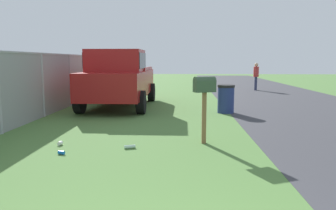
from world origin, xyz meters
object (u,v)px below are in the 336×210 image
at_px(pickup_truck, 119,77).
at_px(trash_bin, 226,99).
at_px(mailbox, 204,91).
at_px(pedestrian, 256,75).

height_order(pickup_truck, trash_bin, pickup_truck).
distance_m(mailbox, pedestrian, 12.87).
height_order(pickup_truck, pedestrian, pickup_truck).
bearing_deg(pickup_truck, pedestrian, 137.80).
distance_m(mailbox, trash_bin, 4.18).
bearing_deg(pickup_truck, mailbox, 28.70).
xyz_separation_m(pickup_truck, pedestrian, (7.17, -6.54, -0.20)).
height_order(mailbox, pedestrian, pedestrian).
height_order(mailbox, trash_bin, mailbox).
bearing_deg(trash_bin, mailbox, 166.44).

